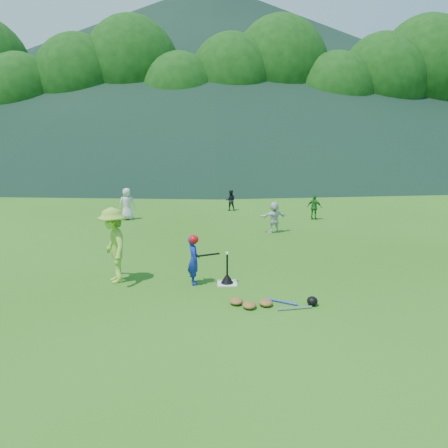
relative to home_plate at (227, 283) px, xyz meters
name	(u,v)px	position (x,y,z in m)	size (l,w,h in m)	color
ground	(227,284)	(0.00, 0.00, -0.01)	(120.00, 120.00, 0.00)	#2B5513
home_plate	(227,283)	(0.00, 0.00, 0.00)	(0.45, 0.45, 0.02)	silver
baseball	(227,253)	(0.00, 0.00, 0.73)	(0.08, 0.08, 0.08)	white
batter_child	(194,260)	(-0.77, 0.02, 0.56)	(0.42, 0.27, 1.15)	navy
adult_coach	(114,245)	(-2.64, 0.23, 0.88)	(1.15, 0.66, 1.77)	#8CC038
fielder_a	(127,204)	(-3.75, 7.74, 0.63)	(0.63, 0.41, 1.29)	silver
fielder_b	(231,200)	(0.51, 9.75, 0.45)	(0.45, 0.35, 0.92)	black
fielder_c	(314,207)	(3.80, 7.55, 0.49)	(0.59, 0.24, 1.00)	#227222
fielder_d	(274,217)	(1.84, 5.27, 0.54)	(1.02, 0.33, 1.10)	silver
batting_tee	(227,278)	(0.00, 0.00, 0.12)	(0.30, 0.30, 0.68)	black
batter_gear	(194,241)	(-0.75, 0.02, 1.03)	(0.72, 0.26, 0.51)	red
equipment_pile	(266,303)	(0.74, -1.35, 0.06)	(1.80, 0.63, 0.19)	olive
outfield_fence	(215,165)	(0.00, 28.00, 0.69)	(70.07, 0.08, 1.33)	gray
tree_line	(217,81)	(0.20, 33.83, 8.20)	(70.04, 11.40, 14.82)	#382314
distant_hills	(174,73)	(-7.63, 81.81, 14.97)	(155.00, 140.00, 32.00)	black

